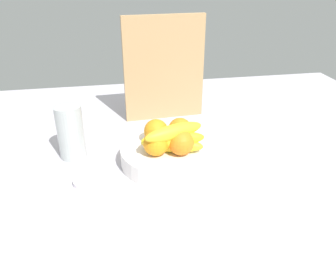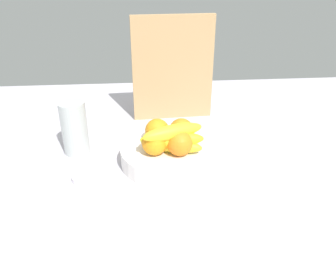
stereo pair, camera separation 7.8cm
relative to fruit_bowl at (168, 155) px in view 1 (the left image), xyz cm
name	(u,v)px [view 1 (the left image)]	position (x,y,z in cm)	size (l,w,h in cm)	color
ground_plane	(176,162)	(2.78, 1.97, -3.96)	(180.00, 140.00, 3.00)	#B3AFBA
fruit_bowl	(168,155)	(0.00, 0.00, 0.00)	(26.49, 26.49, 4.92)	white
orange_front_left	(156,131)	(-2.76, 3.65, 5.92)	(6.92, 6.92, 6.92)	orange
orange_front_right	(156,143)	(-3.84, -3.25, 5.92)	(6.92, 6.92, 6.92)	orange
orange_center	(180,143)	(2.37, -4.18, 5.92)	(6.92, 6.92, 6.92)	orange
orange_back_left	(180,130)	(4.07, 3.31, 5.92)	(6.92, 6.92, 6.92)	orange
banana_bunch	(173,139)	(0.80, -2.98, 6.66)	(17.78, 10.19, 8.40)	yellow
cutting_board	(164,69)	(4.42, 31.43, 15.54)	(28.00, 1.80, 36.00)	tan
thermos_tumbler	(71,132)	(-26.61, 8.49, 5.41)	(7.49, 7.49, 15.74)	#B1B8B6
jar_lid	(86,181)	(-22.54, -6.48, -1.77)	(6.65, 6.65, 1.38)	white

